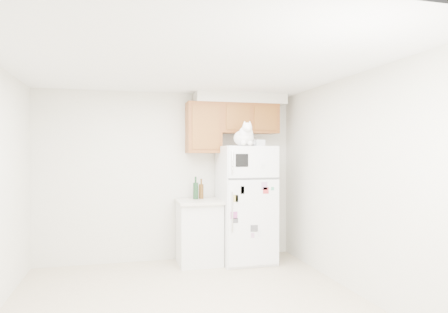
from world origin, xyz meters
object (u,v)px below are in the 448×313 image
object	(u,v)px
storage_box_front	(259,143)
base_counter	(199,232)
storage_box_back	(251,143)
refrigerator	(246,204)
bottle_green	(196,188)
cat	(245,137)
bottle_amber	(201,189)

from	to	relation	value
storage_box_front	base_counter	bearing A→B (deg)	150.35
storage_box_back	storage_box_front	world-z (taller)	storage_box_back
base_counter	storage_box_front	size ratio (longest dim) A/B	6.13
refrigerator	bottle_green	world-z (taller)	refrigerator
cat	bottle_amber	bearing A→B (deg)	137.78
cat	bottle_green	bearing A→B (deg)	144.25
bottle_green	base_counter	bearing A→B (deg)	-77.13
storage_box_front	bottle_amber	world-z (taller)	storage_box_front
storage_box_back	bottle_green	xyz separation A→B (m)	(-0.82, 0.13, -0.66)
bottle_amber	refrigerator	bearing A→B (deg)	-19.98
base_counter	bottle_amber	world-z (taller)	bottle_amber
refrigerator	cat	distance (m)	1.02
refrigerator	base_counter	size ratio (longest dim) A/B	1.85
storage_box_back	cat	bearing A→B (deg)	-112.81
base_counter	storage_box_back	size ratio (longest dim) A/B	5.11
base_counter	bottle_amber	xyz separation A→B (m)	(0.06, 0.15, 0.61)
bottle_green	cat	bearing A→B (deg)	-35.75
storage_box_front	refrigerator	bearing A→B (deg)	117.41
storage_box_front	storage_box_back	bearing A→B (deg)	85.74
storage_box_back	refrigerator	bearing A→B (deg)	-138.25
bottle_green	bottle_amber	size ratio (longest dim) A/B	1.12
cat	storage_box_front	distance (m)	0.27
refrigerator	bottle_green	xyz separation A→B (m)	(-0.72, 0.19, 0.24)
cat	bottle_green	size ratio (longest dim) A/B	1.49
storage_box_back	bottle_green	size ratio (longest dim) A/B	0.54
refrigerator	cat	bearing A→B (deg)	-112.27
storage_box_back	bottle_amber	bearing A→B (deg)	177.83
storage_box_back	bottle_amber	distance (m)	1.01
cat	storage_box_front	bearing A→B (deg)	19.86
cat	storage_box_back	xyz separation A→B (m)	(0.21, 0.31, -0.08)
refrigerator	base_counter	world-z (taller)	refrigerator
bottle_amber	storage_box_back	bearing A→B (deg)	-12.77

